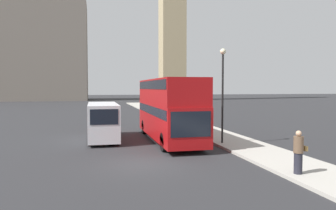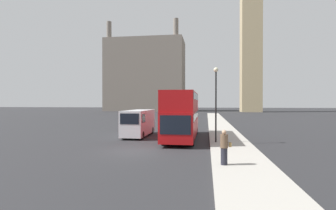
{
  "view_description": "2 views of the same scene",
  "coord_description": "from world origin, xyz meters",
  "px_view_note": "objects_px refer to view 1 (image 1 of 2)",
  "views": [
    {
      "loc": [
        -2.33,
        -15.08,
        3.58
      ],
      "look_at": [
        2.42,
        5.7,
        2.45
      ],
      "focal_mm": 35.0,
      "sensor_mm": 36.0,
      "label": 1
    },
    {
      "loc": [
        4.73,
        -16.91,
        3.25
      ],
      "look_at": [
        0.24,
        13.58,
        2.95
      ],
      "focal_mm": 28.0,
      "sensor_mm": 36.0,
      "label": 2
    }
  ],
  "objects_px": {
    "red_double_decker_bus": "(169,106)",
    "street_lamp": "(223,81)",
    "white_van": "(103,121)",
    "pedestrian": "(298,152)"
  },
  "relations": [
    {
      "from": "white_van",
      "to": "pedestrian",
      "type": "distance_m",
      "value": 13.32
    },
    {
      "from": "red_double_decker_bus",
      "to": "pedestrian",
      "type": "height_order",
      "value": "red_double_decker_bus"
    },
    {
      "from": "red_double_decker_bus",
      "to": "pedestrian",
      "type": "xyz_separation_m",
      "value": [
        3.02,
        -9.96,
        -1.3
      ]
    },
    {
      "from": "red_double_decker_bus",
      "to": "street_lamp",
      "type": "distance_m",
      "value": 4.11
    },
    {
      "from": "white_van",
      "to": "street_lamp",
      "type": "relative_size",
      "value": 1.05
    },
    {
      "from": "red_double_decker_bus",
      "to": "street_lamp",
      "type": "relative_size",
      "value": 1.78
    },
    {
      "from": "white_van",
      "to": "pedestrian",
      "type": "xyz_separation_m",
      "value": [
        7.33,
        -11.12,
        -0.33
      ]
    },
    {
      "from": "pedestrian",
      "to": "white_van",
      "type": "bearing_deg",
      "value": 123.4
    },
    {
      "from": "red_double_decker_bus",
      "to": "white_van",
      "type": "relative_size",
      "value": 1.7
    },
    {
      "from": "pedestrian",
      "to": "red_double_decker_bus",
      "type": "bearing_deg",
      "value": 106.87
    }
  ]
}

